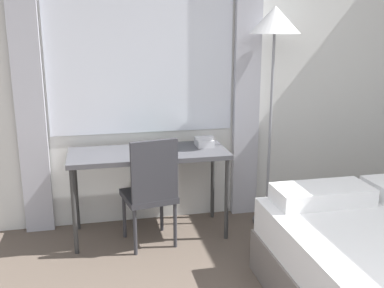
{
  "coord_description": "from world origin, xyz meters",
  "views": [
    {
      "loc": [
        -0.77,
        -1.06,
        1.77
      ],
      "look_at": [
        -0.07,
        2.19,
        0.91
      ],
      "focal_mm": 42.0,
      "sensor_mm": 36.0,
      "label": 1
    }
  ],
  "objects_px": {
    "desk_chair": "(151,188)",
    "standing_lamp": "(275,31)",
    "telephone": "(204,142)",
    "desk": "(149,158)",
    "book": "(160,147)"
  },
  "relations": [
    {
      "from": "desk_chair",
      "to": "standing_lamp",
      "type": "xyz_separation_m",
      "value": [
        1.11,
        0.25,
        1.23
      ]
    },
    {
      "from": "desk",
      "to": "telephone",
      "type": "distance_m",
      "value": 0.52
    },
    {
      "from": "standing_lamp",
      "to": "book",
      "type": "height_order",
      "value": "standing_lamp"
    },
    {
      "from": "desk",
      "to": "desk_chair",
      "type": "relative_size",
      "value": 1.43
    },
    {
      "from": "desk",
      "to": "standing_lamp",
      "type": "height_order",
      "value": "standing_lamp"
    },
    {
      "from": "book",
      "to": "desk_chair",
      "type": "bearing_deg",
      "value": -112.82
    },
    {
      "from": "desk",
      "to": "desk_chair",
      "type": "xyz_separation_m",
      "value": [
        -0.01,
        -0.23,
        -0.18
      ]
    },
    {
      "from": "desk",
      "to": "telephone",
      "type": "height_order",
      "value": "telephone"
    },
    {
      "from": "desk_chair",
      "to": "telephone",
      "type": "xyz_separation_m",
      "value": [
        0.52,
        0.3,
        0.28
      ]
    },
    {
      "from": "desk_chair",
      "to": "telephone",
      "type": "height_order",
      "value": "desk_chair"
    },
    {
      "from": "desk_chair",
      "to": "standing_lamp",
      "type": "relative_size",
      "value": 0.48
    },
    {
      "from": "desk_chair",
      "to": "standing_lamp",
      "type": "bearing_deg",
      "value": 2.21
    },
    {
      "from": "standing_lamp",
      "to": "telephone",
      "type": "relative_size",
      "value": 10.73
    },
    {
      "from": "desk",
      "to": "standing_lamp",
      "type": "distance_m",
      "value": 1.52
    },
    {
      "from": "desk_chair",
      "to": "standing_lamp",
      "type": "height_order",
      "value": "standing_lamp"
    }
  ]
}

